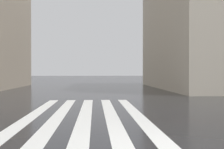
{
  "coord_description": "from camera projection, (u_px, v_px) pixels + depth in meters",
  "views": [
    {
      "loc": [
        -5.66,
        1.69,
        1.67
      ],
      "look_at": [
        8.31,
        0.8,
        1.54
      ],
      "focal_mm": 43.77,
      "sensor_mm": 36.0,
      "label": 1
    }
  ],
  "objects": [
    {
      "name": "zebra_crossing",
      "position": [
        84.0,
        119.0,
        9.63
      ],
      "size": [
        13.0,
        4.5,
        0.01
      ],
      "color": "silver",
      "rests_on": "ground_plane"
    }
  ]
}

